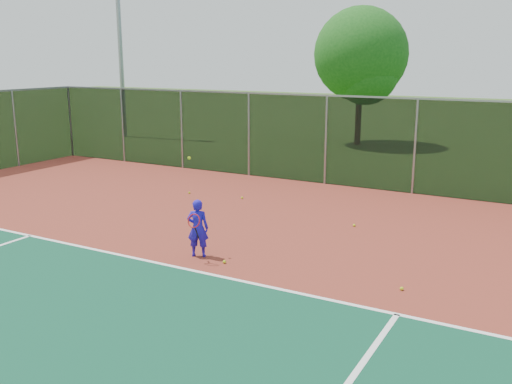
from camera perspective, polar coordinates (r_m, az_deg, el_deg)
ground at (r=8.40m, az=-5.87°, el=-17.12°), size 120.00×120.00×0.00m
court_apron at (r=9.91m, az=0.87°, el=-12.01°), size 30.00×20.00×0.02m
fence_back at (r=18.59m, az=15.62°, el=4.50°), size 30.00×0.06×3.03m
tennis_player at (r=12.38m, az=-5.85°, el=-3.59°), size 0.59×0.64×2.17m
practice_ball_0 at (r=17.48m, az=-1.40°, el=-0.58°), size 0.07×0.07×0.07m
practice_ball_1 at (r=14.85m, az=9.79°, el=-3.30°), size 0.07×0.07×0.07m
practice_ball_2 at (r=12.10m, az=-3.18°, el=-6.98°), size 0.07×0.07×0.07m
practice_ball_3 at (r=11.09m, az=14.37°, el=-9.34°), size 0.07×0.07×0.07m
practice_ball_4 at (r=18.27m, az=-6.68°, el=-0.06°), size 0.07×0.07×0.07m
floodlight_nw at (r=32.26m, az=-13.60°, el=17.18°), size 0.90×0.40×11.73m
tree_back_left at (r=28.79m, az=10.57°, el=12.98°), size 4.56×4.56×6.70m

